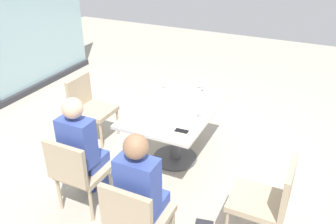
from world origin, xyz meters
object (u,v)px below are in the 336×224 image
(chair_front_left, at_px, (268,198))
(coffee_cup, at_px, (171,133))
(person_side_end, at_px, (142,189))
(cell_phone_on_table, at_px, (182,131))
(wine_glass_3, at_px, (201,80))
(chair_near_window, at_px, (89,105))
(wine_glass_0, at_px, (200,108))
(chair_side_end, at_px, (136,216))
(person_far_left, at_px, (82,147))
(handbag_1, at_px, (123,219))
(wine_glass_2, at_px, (204,83))
(wine_glass_1, at_px, (165,80))
(chair_far_left, at_px, (78,170))
(dining_table_main, at_px, (175,120))

(chair_front_left, relative_size, coffee_cup, 9.67)
(person_side_end, bearing_deg, cell_phone_on_table, 3.41)
(person_side_end, height_order, cell_phone_on_table, person_side_end)
(chair_front_left, relative_size, wine_glass_3, 4.70)
(chair_near_window, xyz_separation_m, wine_glass_0, (-0.12, -1.63, 0.37))
(chair_front_left, distance_m, person_side_end, 1.13)
(chair_side_end, relative_size, cell_phone_on_table, 6.04)
(person_far_left, height_order, handbag_1, person_far_left)
(person_side_end, relative_size, wine_glass_0, 6.81)
(chair_front_left, distance_m, person_far_left, 1.82)
(handbag_1, bearing_deg, person_far_left, 46.76)
(chair_front_left, height_order, person_side_end, person_side_end)
(person_far_left, distance_m, wine_glass_2, 1.81)
(chair_near_window, xyz_separation_m, coffee_cup, (-0.61, -1.50, 0.28))
(wine_glass_1, bearing_deg, wine_glass_2, -75.83)
(chair_far_left, xyz_separation_m, handbag_1, (-0.08, -0.55, -0.36))
(person_side_end, distance_m, person_far_left, 0.90)
(dining_table_main, distance_m, cell_phone_on_table, 0.57)
(person_side_end, bearing_deg, wine_glass_3, 7.38)
(chair_front_left, xyz_separation_m, person_far_left, (-0.29, 1.78, 0.20))
(person_far_left, bearing_deg, chair_near_window, 34.58)
(chair_far_left, distance_m, cell_phone_on_table, 1.12)
(wine_glass_2, distance_m, wine_glass_3, 0.11)
(chair_near_window, distance_m, handbag_1, 1.89)
(person_side_end, xyz_separation_m, handbag_1, (0.12, 0.29, -0.56))
(chair_side_end, bearing_deg, wine_glass_1, 19.40)
(wine_glass_0, relative_size, cell_phone_on_table, 1.28)
(chair_side_end, relative_size, wine_glass_1, 4.70)
(cell_phone_on_table, relative_size, handbag_1, 0.48)
(handbag_1, bearing_deg, chair_far_left, 57.53)
(coffee_cup, bearing_deg, wine_glass_1, 28.93)
(person_side_end, xyz_separation_m, wine_glass_1, (1.85, 0.69, 0.16))
(wine_glass_0, relative_size, handbag_1, 0.62)
(wine_glass_3, bearing_deg, handbag_1, 179.12)
(handbag_1, bearing_deg, coffee_cup, -38.63)
(wine_glass_0, bearing_deg, chair_near_window, 85.96)
(wine_glass_0, height_order, wine_glass_2, same)
(wine_glass_0, height_order, wine_glass_1, same)
(chair_near_window, distance_m, wine_glass_2, 1.58)
(chair_side_end, height_order, coffee_cup, chair_side_end)
(chair_near_window, xyz_separation_m, wine_glass_1, (0.43, -0.93, 0.37))
(chair_near_window, bearing_deg, person_far_left, -145.42)
(person_far_left, bearing_deg, wine_glass_2, -21.43)
(cell_phone_on_table, bearing_deg, wine_glass_0, -14.54)
(chair_side_end, bearing_deg, wine_glass_3, 7.01)
(chair_front_left, xyz_separation_m, cell_phone_on_table, (0.37, 1.00, 0.24))
(cell_phone_on_table, bearing_deg, coffee_cup, 153.60)
(dining_table_main, height_order, chair_far_left, chair_far_left)
(coffee_cup, height_order, handbag_1, coffee_cup)
(chair_side_end, relative_size, coffee_cup, 9.67)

